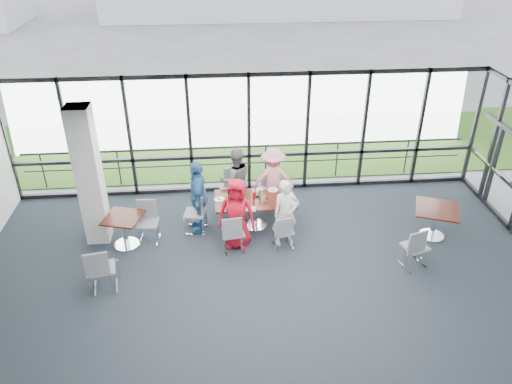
{
  "coord_description": "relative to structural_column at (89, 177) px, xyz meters",
  "views": [
    {
      "loc": [
        -0.84,
        -6.75,
        6.65
      ],
      "look_at": [
        -0.0,
        2.9,
        1.1
      ],
      "focal_mm": 35.0,
      "sensor_mm": 36.0,
      "label": 1
    }
  ],
  "objects": [
    {
      "name": "tumbler_d",
      "position": [
        2.95,
        0.04,
        -0.78
      ],
      "size": [
        0.07,
        0.07,
        0.15
      ],
      "primitive_type": "cylinder",
      "color": "white",
      "rests_on": "main_table"
    },
    {
      "name": "chair_spare_r",
      "position": [
        6.81,
        -1.6,
        -1.12
      ],
      "size": [
        0.59,
        0.59,
        0.95
      ],
      "primitive_type": null,
      "rotation": [
        0.0,
        0.0,
        0.31
      ],
      "color": "gray",
      "rests_on": "ground"
    },
    {
      "name": "side_table_left",
      "position": [
        0.64,
        -0.34,
        -0.99
      ],
      "size": [
        0.94,
        0.94,
        0.75
      ],
      "rotation": [
        0.0,
        0.0,
        -0.28
      ],
      "color": "#3D1B11",
      "rests_on": "ground"
    },
    {
      "name": "plate_nr",
      "position": [
        4.21,
        -0.07,
        -0.84
      ],
      "size": [
        0.26,
        0.26,
        0.01
      ],
      "primitive_type": "cylinder",
      "color": "white",
      "rests_on": "main_table"
    },
    {
      "name": "ceiling",
      "position": [
        3.6,
        -3.0,
        1.6
      ],
      "size": [
        12.0,
        10.0,
        0.04
      ],
      "primitive_type": "cube",
      "color": "silver",
      "rests_on": "ground"
    },
    {
      "name": "tumbler_b",
      "position": [
        3.85,
        -0.04,
        -0.79
      ],
      "size": [
        0.06,
        0.06,
        0.13
      ],
      "primitive_type": "cylinder",
      "color": "white",
      "rests_on": "main_table"
    },
    {
      "name": "chair_spare_lb",
      "position": [
        1.14,
        -0.2,
        -1.13
      ],
      "size": [
        0.49,
        0.49,
        0.94
      ],
      "primitive_type": null,
      "rotation": [
        0.0,
        0.0,
        3.07
      ],
      "color": "gray",
      "rests_on": "ground"
    },
    {
      "name": "chair_main_nl",
      "position": [
        3.04,
        -0.73,
        -1.13
      ],
      "size": [
        0.51,
        0.51,
        0.93
      ],
      "primitive_type": null,
      "rotation": [
        0.0,
        0.0,
        0.13
      ],
      "color": "gray",
      "rests_on": "ground"
    },
    {
      "name": "chair_main_fr",
      "position": [
        4.08,
        1.08,
        -1.15
      ],
      "size": [
        0.49,
        0.49,
        0.9
      ],
      "primitive_type": null,
      "rotation": [
        0.0,
        0.0,
        3.03
      ],
      "color": "gray",
      "rests_on": "ground"
    },
    {
      "name": "chair_main_fl",
      "position": [
        3.07,
        1.13,
        -1.11
      ],
      "size": [
        0.59,
        0.59,
        0.98
      ],
      "primitive_type": null,
      "rotation": [
        0.0,
        0.0,
        3.41
      ],
      "color": "gray",
      "rests_on": "ground"
    },
    {
      "name": "condiment_caddy",
      "position": [
        3.68,
        0.27,
        -0.83
      ],
      "size": [
        0.1,
        0.07,
        0.04
      ],
      "primitive_type": "cube",
      "color": "black",
      "rests_on": "main_table"
    },
    {
      "name": "guard_rail",
      "position": [
        3.6,
        2.6,
        -1.1
      ],
      "size": [
        12.0,
        0.06,
        0.06
      ],
      "primitive_type": "cylinder",
      "rotation": [
        0.0,
        1.57,
        0.0
      ],
      "color": "#2D2D33",
      "rests_on": "ground"
    },
    {
      "name": "curtain_wall_back",
      "position": [
        3.6,
        2.0,
        0.0
      ],
      "size": [
        12.0,
        0.1,
        3.2
      ],
      "primitive_type": "cube",
      "color": "white",
      "rests_on": "ground"
    },
    {
      "name": "floor",
      "position": [
        3.6,
        -3.0,
        -1.61
      ],
      "size": [
        12.0,
        10.0,
        0.02
      ],
      "primitive_type": "cube",
      "color": "#202933",
      "rests_on": "ground"
    },
    {
      "name": "apron",
      "position": [
        3.6,
        7.0,
        -1.62
      ],
      "size": [
        80.0,
        70.0,
        0.02
      ],
      "primitive_type": "cube",
      "color": "slate",
      "rests_on": "ground"
    },
    {
      "name": "tumbler_c",
      "position": [
        3.61,
        0.45,
        -0.78
      ],
      "size": [
        0.07,
        0.07,
        0.14
      ],
      "primitive_type": "cylinder",
      "color": "white",
      "rests_on": "main_table"
    },
    {
      "name": "main_table",
      "position": [
        3.6,
        0.2,
        -0.98
      ],
      "size": [
        1.87,
        1.04,
        0.75
      ],
      "rotation": [
        0.0,
        0.0,
        0.01
      ],
      "color": "#3D1B11",
      "rests_on": "ground"
    },
    {
      "name": "plate_nl",
      "position": [
        3.14,
        -0.11,
        -0.84
      ],
      "size": [
        0.25,
        0.25,
        0.01
      ],
      "primitive_type": "cylinder",
      "color": "white",
      "rests_on": "main_table"
    },
    {
      "name": "plate_end",
      "position": [
        2.77,
        0.22,
        -0.84
      ],
      "size": [
        0.25,
        0.25,
        0.01
      ],
      "primitive_type": "cylinder",
      "color": "white",
      "rests_on": "main_table"
    },
    {
      "name": "tumbler_a",
      "position": [
        3.32,
        -0.04,
        -0.78
      ],
      "size": [
        0.07,
        0.07,
        0.14
      ],
      "primitive_type": "cylinder",
      "color": "white",
      "rests_on": "main_table"
    },
    {
      "name": "plate_fl",
      "position": [
        3.12,
        0.47,
        -0.84
      ],
      "size": [
        0.24,
        0.24,
        0.01
      ],
      "primitive_type": "cylinder",
      "color": "white",
      "rests_on": "main_table"
    },
    {
      "name": "diner_near_right",
      "position": [
        4.21,
        -0.56,
        -0.81
      ],
      "size": [
        0.65,
        0.53,
        1.58
      ],
      "primitive_type": "imported",
      "rotation": [
        0.0,
        0.0,
        0.2
      ],
      "color": "silver",
      "rests_on": "ground"
    },
    {
      "name": "menu_a",
      "position": [
        3.42,
        -0.24,
        -0.85
      ],
      "size": [
        0.35,
        0.27,
        0.0
      ],
      "primitive_type": "cube",
      "rotation": [
        0.0,
        0.0,
        -0.17
      ],
      "color": "beige",
      "rests_on": "main_table"
    },
    {
      "name": "structural_column",
      "position": [
        0.0,
        0.0,
        0.0
      ],
      "size": [
        0.5,
        0.5,
        3.2
      ],
      "primitive_type": "cube",
      "color": "silver",
      "rests_on": "ground"
    },
    {
      "name": "menu_b",
      "position": [
        4.44,
        -0.04,
        -0.85
      ],
      "size": [
        0.3,
        0.22,
        0.0
      ],
      "primitive_type": "cube",
      "rotation": [
        0.0,
        0.0,
        -0.04
      ],
      "color": "beige",
      "rests_on": "main_table"
    },
    {
      "name": "chair_spare_la",
      "position": [
        0.43,
        -1.78,
        -1.11
      ],
      "size": [
        0.56,
        0.56,
        0.98
      ],
      "primitive_type": null,
      "rotation": [
        0.0,
        0.0,
        0.17
      ],
      "color": "gray",
      "rests_on": "ground"
    },
    {
      "name": "diner_far_left",
      "position": [
        3.2,
        1.01,
        -0.77
      ],
      "size": [
        0.88,
        0.63,
        1.66
      ],
      "primitive_type": "imported",
      "rotation": [
        0.0,
        0.0,
        3.32
      ],
      "color": "slate",
      "rests_on": "ground"
    },
    {
      "name": "side_table_right",
      "position": [
        7.65,
        -0.59,
        -0.96
      ],
      "size": [
        1.2,
        1.2,
        0.75
      ],
      "rotation": [
        0.0,
        0.0,
        -0.38
      ],
      "color": "#3D1B11",
      "rests_on": "ground"
    },
    {
      "name": "grass_strip",
      "position": [
        3.6,
        5.0,
        -1.59
      ],
      "size": [
        80.0,
        5.0,
        0.01
      ],
      "primitive_type": "cube",
      "color": "#2F5D19",
      "rests_on": "ground"
    },
    {
      "name": "ketchup_bottle",
      "position": [
        3.57,
        0.19,
        -0.76
      ],
      "size": [
        0.06,
        0.06,
        0.18
      ],
      "primitive_type": "cylinder",
      "color": "#B70007",
      "rests_on": "main_table"
    },
    {
      "name": "diner_near_left",
      "position": [
        3.13,
        -0.55,
        -0.77
      ],
      "size": [
        0.9,
        0.69,
        1.66
      ],
      "primitive_type": "imported",
      "rotation": [
        0.0,
        0.0,
        -0.21
      ],
      "color": "red",
      "rests_on": "ground"
    },
    {
      "name": "diner_end",
      "position": [
        2.29,
        0.17,
        -0.71
      ],
      "size": [
        0.62,
        1.07,
        1.78
      ],
      "primitive_type": "imported",
      "rotation": [
        0.0,
        0.0,
        -1.62
      ],
      "color": "#2F659D",
      "rests_on": "ground"
    },
    {
      "name": "chair_main_end",
      "position": [
        2.19,
        0.12,
        -1.12
      ],
      "size": [
        0.54,
        0.54,
        0.96
      ],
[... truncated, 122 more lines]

